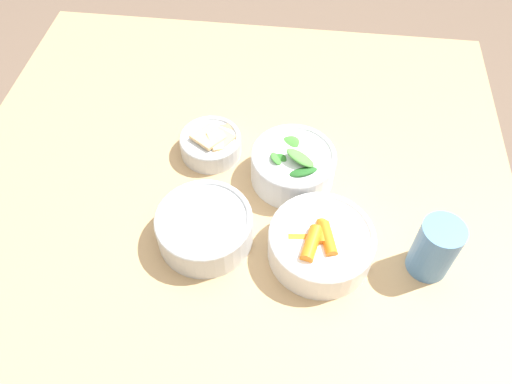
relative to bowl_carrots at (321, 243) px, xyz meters
name	(u,v)px	position (x,y,z in m)	size (l,w,h in m)	color
ground_plane	(240,355)	(0.16, -0.08, -0.80)	(10.00, 10.00, 0.00)	brown
dining_table	(231,238)	(0.16, -0.08, -0.14)	(1.03, 1.09, 0.77)	tan
bowl_carrots	(321,243)	(0.00, 0.00, 0.00)	(0.17, 0.17, 0.07)	white
bowl_greens	(293,165)	(0.06, -0.16, 0.00)	(0.15, 0.15, 0.09)	silver
bowl_beans_hotdog	(205,228)	(0.19, -0.01, 0.00)	(0.16, 0.16, 0.06)	silver
bowl_cookies	(211,143)	(0.22, -0.20, -0.01)	(0.12, 0.12, 0.05)	silver
cup	(435,248)	(-0.17, 0.00, 0.02)	(0.07, 0.07, 0.11)	#4C7FB7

